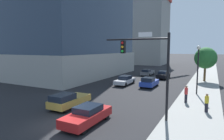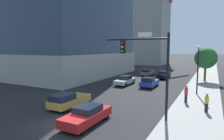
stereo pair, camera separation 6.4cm
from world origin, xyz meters
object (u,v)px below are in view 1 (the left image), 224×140
object	(u,v)px
construction_building	(146,25)
car_gray	(147,72)
street_lamp	(198,63)
car_silver	(125,80)
car_red	(87,115)
pedestrian_red_shirt	(186,94)
street_tree	(206,58)
car_blue	(149,82)
car_black	(163,75)
pedestrian_yellow_shirt	(207,103)
traffic_light_pole	(148,60)
car_gold	(68,100)

from	to	relation	value
construction_building	car_gray	size ratio (longest dim) A/B	7.49
street_lamp	car_silver	size ratio (longest dim) A/B	1.25
car_red	car_silver	world-z (taller)	car_silver
car_red	construction_building	bearing A→B (deg)	103.58
car_red	pedestrian_red_shirt	world-z (taller)	pedestrian_red_shirt
car_red	car_silver	bearing A→B (deg)	103.78
construction_building	street_lamp	size ratio (longest dim) A/B	5.91
street_tree	car_silver	xyz separation A→B (m)	(-11.06, -8.73, -3.38)
car_silver	pedestrian_red_shirt	size ratio (longest dim) A/B	2.63
car_blue	car_gray	bearing A→B (deg)	108.33
pedestrian_red_shirt	street_lamp	bearing A→B (deg)	81.36
street_tree	car_black	xyz separation A→B (m)	(-7.12, 0.50, -3.34)
construction_building	pedestrian_yellow_shirt	xyz separation A→B (m)	(21.92, -50.94, -13.17)
street_tree	car_red	distance (m)	26.02
construction_building	pedestrian_yellow_shirt	size ratio (longest dim) A/B	20.91
traffic_light_pole	car_gold	xyz separation A→B (m)	(-7.62, -0.61, -4.09)
car_gold	pedestrian_red_shirt	size ratio (longest dim) A/B	2.51
street_tree	construction_building	bearing A→B (deg)	122.61
street_lamp	car_red	distance (m)	15.66
street_lamp	car_blue	bearing A→B (deg)	161.50
car_red	street_lamp	bearing A→B (deg)	64.10
traffic_light_pole	car_blue	size ratio (longest dim) A/B	1.70
traffic_light_pole	pedestrian_red_shirt	size ratio (longest dim) A/B	3.83
construction_building	street_tree	bearing A→B (deg)	-57.39
car_red	traffic_light_pole	bearing A→B (deg)	40.16
traffic_light_pole	car_silver	world-z (taller)	traffic_light_pole
car_silver	traffic_light_pole	bearing A→B (deg)	-59.53
car_black	car_blue	size ratio (longest dim) A/B	1.18
street_tree	car_silver	bearing A→B (deg)	-141.71
traffic_light_pole	car_blue	distance (m)	14.03
car_red	car_blue	xyz separation A→B (m)	(0.00, 16.01, 0.04)
car_black	street_tree	bearing A→B (deg)	-4.01
car_red	car_gold	xyz separation A→B (m)	(-3.94, 2.50, 0.06)
car_black	car_silver	xyz separation A→B (m)	(-3.94, -9.23, -0.04)
street_tree	car_red	xyz separation A→B (m)	(-7.12, -24.79, -3.39)
street_tree	car_gray	world-z (taller)	street_tree
car_gray	car_red	bearing A→B (deg)	-81.96
car_black	pedestrian_red_shirt	world-z (taller)	pedestrian_red_shirt
car_blue	street_tree	bearing A→B (deg)	50.95
street_lamp	pedestrian_yellow_shirt	distance (m)	7.73
street_tree	car_gold	world-z (taller)	street_tree
car_blue	pedestrian_red_shirt	size ratio (longest dim) A/B	2.25
pedestrian_yellow_shirt	pedestrian_red_shirt	world-z (taller)	pedestrian_red_shirt
construction_building	car_blue	distance (m)	45.97
car_gray	car_gold	distance (m)	25.40
street_tree	pedestrian_red_shirt	xyz separation A→B (m)	(-1.13, -15.61, -3.02)
street_tree	car_gold	bearing A→B (deg)	-116.40
street_tree	pedestrian_red_shirt	distance (m)	15.94
traffic_light_pole	pedestrian_yellow_shirt	size ratio (longest dim) A/B	4.13
car_blue	pedestrian_yellow_shirt	world-z (taller)	pedestrian_yellow_shirt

